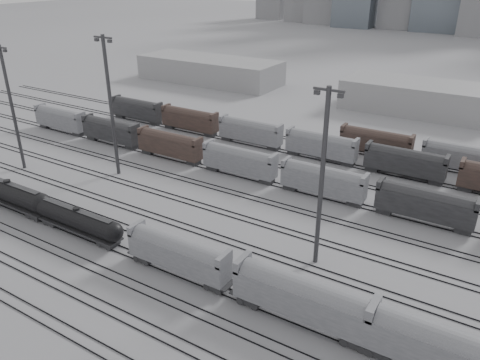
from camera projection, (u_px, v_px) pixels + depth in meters
The scene contains 14 objects.
ground at pixel (170, 276), 61.19m from camera, with size 900.00×900.00×0.00m, color #B4B4B9.
tracks at pixel (240, 219), 74.69m from camera, with size 220.00×71.50×0.16m.
tank_car_a at pixel (9, 192), 77.29m from camera, with size 19.37×3.23×4.79m.
tank_car_b at pixel (78, 220), 69.56m from camera, with size 17.48×2.91×4.32m.
hopper_car_a at pixel (178, 253), 60.20m from camera, with size 14.84×2.95×5.31m.
hopper_car_b at pixel (302, 296), 51.78m from camera, with size 16.27×3.23×5.82m.
hopper_car_c at pixel (452, 352), 44.37m from camera, with size 16.27×3.23×5.82m.
light_mast_a at pixel (12, 106), 88.37m from camera, with size 3.84×0.62×24.03m.
light_mast_b at pixel (111, 104), 85.37m from camera, with size 4.19×0.67×26.17m.
light_mast_c at pixel (322, 176), 58.71m from camera, with size 3.89×0.62×24.30m.
bg_string_near at pixel (323, 182), 80.97m from camera, with size 151.00×3.00×5.60m.
bg_string_mid at pixel (405, 163), 88.59m from camera, with size 151.00×3.00×5.60m.
warehouse_left at pixel (210, 70), 161.55m from camera, with size 50.00×18.00×8.00m, color #A5A5A8.
warehouse_mid at pixel (419, 97), 128.26m from camera, with size 40.00×18.00×8.00m, color #A5A5A8.
Camera 1 is at (34.17, -38.07, 36.98)m, focal length 35.00 mm.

